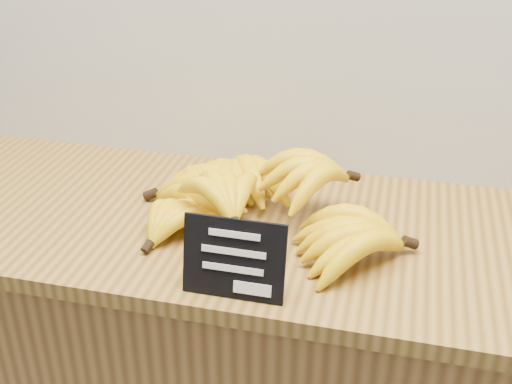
{
  "coord_description": "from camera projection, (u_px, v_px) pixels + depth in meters",
  "views": [
    {
      "loc": [
        0.23,
        1.75,
        1.54
      ],
      "look_at": [
        -0.01,
        2.7,
        1.02
      ],
      "focal_mm": 45.0,
      "sensor_mm": 36.0,
      "label": 1
    }
  ],
  "objects": [
    {
      "name": "counter_top",
      "position": [
        262.0,
        229.0,
        1.21
      ],
      "size": [
        1.52,
        0.54,
        0.03
      ],
      "primitive_type": "cube",
      "color": "olive",
      "rests_on": "counter"
    },
    {
      "name": "chalkboard_sign",
      "position": [
        234.0,
        259.0,
        0.98
      ],
      "size": [
        0.16,
        0.03,
        0.13
      ],
      "primitive_type": "cube",
      "rotation": [
        -0.22,
        0.0,
        0.0
      ],
      "color": "black",
      "rests_on": "counter_top"
    },
    {
      "name": "banana_pile",
      "position": [
        249.0,
        196.0,
        1.19
      ],
      "size": [
        0.54,
        0.39,
        0.12
      ],
      "color": "yellow",
      "rests_on": "counter_top"
    }
  ]
}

